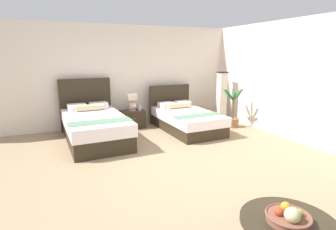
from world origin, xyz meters
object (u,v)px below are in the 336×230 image
(table_lamp, at_px, (132,101))
(fruit_bowl, at_px, (289,217))
(nightstand, at_px, (133,119))
(coffee_table, at_px, (288,230))
(floor_lamp_corner, at_px, (221,97))
(vase, at_px, (140,107))
(bed_near_corner, at_px, (186,119))
(bed_near_window, at_px, (94,126))
(potted_palm, at_px, (233,115))

(table_lamp, distance_m, fruit_bowl, 5.12)
(nightstand, bearing_deg, table_lamp, 90.00)
(coffee_table, bearing_deg, floor_lamp_corner, 62.22)
(vase, xyz_separation_m, fruit_bowl, (-0.22, -5.05, -0.06))
(bed_near_corner, height_order, table_lamp, bed_near_corner)
(bed_near_window, bearing_deg, floor_lamp_corner, 7.47)
(nightstand, distance_m, potted_palm, 2.60)
(nightstand, relative_size, floor_lamp_corner, 0.43)
(nightstand, height_order, coffee_table, nightstand)
(table_lamp, xyz_separation_m, fruit_bowl, (-0.04, -5.11, -0.23))
(table_lamp, bearing_deg, vase, -18.64)
(vase, height_order, potted_palm, potted_palm)
(table_lamp, bearing_deg, bed_near_window, -145.82)
(nightstand, relative_size, table_lamp, 1.37)
(nightstand, relative_size, vase, 3.86)
(table_lamp, relative_size, potted_palm, 0.41)
(bed_near_corner, bearing_deg, floor_lamp_corner, 19.06)
(bed_near_window, relative_size, coffee_table, 2.63)
(floor_lamp_corner, bearing_deg, table_lamp, 174.31)
(bed_near_window, height_order, table_lamp, bed_near_window)
(coffee_table, xyz_separation_m, fruit_bowl, (-0.02, -0.01, 0.15))
(table_lamp, height_order, vase, table_lamp)
(coffee_table, relative_size, fruit_bowl, 2.17)
(nightstand, xyz_separation_m, fruit_bowl, (-0.04, -5.09, 0.24))
(nightstand, relative_size, fruit_bowl, 1.49)
(vase, relative_size, fruit_bowl, 0.39)
(bed_near_corner, distance_m, vase, 1.22)
(table_lamp, distance_m, coffee_table, 5.12)
(coffee_table, bearing_deg, bed_near_corner, 74.81)
(vase, xyz_separation_m, floor_lamp_corner, (2.36, -0.19, 0.16))
(bed_near_corner, height_order, potted_palm, potted_palm)
(vase, bearing_deg, bed_near_corner, -33.80)
(bed_near_window, relative_size, nightstand, 3.81)
(vase, bearing_deg, floor_lamp_corner, -4.67)
(potted_palm, bearing_deg, table_lamp, 158.31)
(bed_near_corner, bearing_deg, fruit_bowl, -105.45)
(nightstand, bearing_deg, bed_near_corner, -31.05)
(bed_near_window, height_order, floor_lamp_corner, floor_lamp_corner)
(fruit_bowl, distance_m, floor_lamp_corner, 5.51)
(bed_near_window, relative_size, bed_near_corner, 1.09)
(bed_near_window, xyz_separation_m, potted_palm, (3.49, -0.24, -0.01))
(bed_near_window, height_order, nightstand, bed_near_window)
(nightstand, height_order, fruit_bowl, fruit_bowl)
(bed_near_corner, xyz_separation_m, table_lamp, (-1.17, 0.72, 0.43))
(vase, bearing_deg, table_lamp, 161.36)
(fruit_bowl, relative_size, floor_lamp_corner, 0.29)
(fruit_bowl, bearing_deg, bed_near_window, 103.17)
(bed_near_window, bearing_deg, bed_near_corner, 0.02)
(table_lamp, height_order, fruit_bowl, table_lamp)
(table_lamp, bearing_deg, floor_lamp_corner, -5.69)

